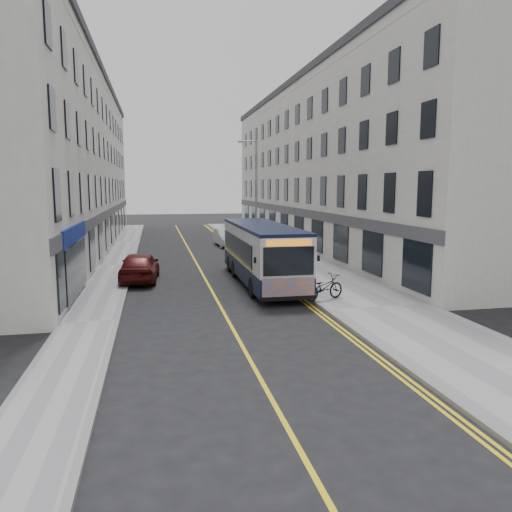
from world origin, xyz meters
name	(u,v)px	position (x,y,z in m)	size (l,w,h in m)	color
ground	(222,310)	(0.00, 0.00, 0.00)	(140.00, 140.00, 0.00)	black
pavement_east	(292,260)	(6.25, 12.00, 0.06)	(4.50, 64.00, 0.12)	gray
pavement_west	(116,266)	(-5.00, 12.00, 0.06)	(2.00, 64.00, 0.12)	gray
kerb_east	(259,261)	(4.00, 12.00, 0.07)	(0.18, 64.00, 0.13)	slate
kerb_west	(132,265)	(-4.00, 12.00, 0.07)	(0.18, 64.00, 0.13)	slate
road_centre_line	(197,264)	(0.00, 12.00, 0.00)	(0.12, 64.00, 0.01)	yellow
road_dbl_yellow_inner	(252,262)	(3.55, 12.00, 0.00)	(0.10, 64.00, 0.01)	yellow
road_dbl_yellow_outer	(255,262)	(3.75, 12.00, 0.00)	(0.10, 64.00, 0.01)	yellow
terrace_east	(324,167)	(11.50, 21.00, 6.50)	(6.00, 46.00, 13.00)	silver
terrace_west	(67,165)	(-9.00, 21.00, 6.50)	(6.00, 46.00, 13.00)	silver
streetlamp	(255,194)	(4.17, 14.00, 4.38)	(1.32, 0.18, 8.00)	gray
city_bus	(262,252)	(2.69, 4.94, 1.65)	(2.42, 10.36, 3.01)	black
bicycle	(324,287)	(4.40, 0.34, 0.66)	(0.72, 2.06, 1.08)	black
pedestrian_near	(268,247)	(4.42, 11.05, 1.07)	(0.69, 0.46, 1.90)	brown
pedestrian_far	(278,238)	(6.56, 17.14, 1.00)	(0.85, 0.67, 1.76)	black
car_white	(226,237)	(3.20, 21.26, 0.72)	(1.52, 4.35, 1.43)	white
car_maroon	(140,266)	(-3.40, 6.85, 0.79)	(1.85, 4.61, 1.57)	#470D0B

